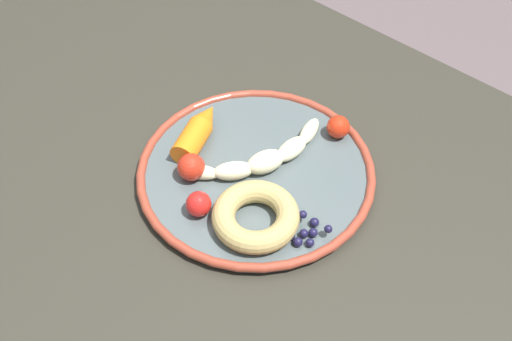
% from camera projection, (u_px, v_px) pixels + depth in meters
% --- Properties ---
extents(dining_table, '(1.13, 0.84, 0.75)m').
position_uv_depth(dining_table, '(210.00, 219.00, 0.92)').
color(dining_table, '#2D2B22').
rests_on(dining_table, ground_plane).
extents(plate, '(0.32, 0.32, 0.02)m').
position_uv_depth(plate, '(256.00, 172.00, 0.84)').
color(plate, '#495456').
rests_on(plate, dining_table).
extents(banana, '(0.11, 0.20, 0.03)m').
position_uv_depth(banana, '(262.00, 158.00, 0.84)').
color(banana, '#F2EBBA').
rests_on(banana, plate).
extents(carrot_orange, '(0.07, 0.11, 0.03)m').
position_uv_depth(carrot_orange, '(198.00, 131.00, 0.87)').
color(carrot_orange, orange).
rests_on(carrot_orange, plate).
extents(donut, '(0.14, 0.14, 0.03)m').
position_uv_depth(donut, '(256.00, 216.00, 0.77)').
color(donut, tan).
rests_on(donut, plate).
extents(blueberry_pile, '(0.05, 0.05, 0.02)m').
position_uv_depth(blueberry_pile, '(308.00, 232.00, 0.77)').
color(blueberry_pile, '#191638').
rests_on(blueberry_pile, plate).
extents(tomato_near, '(0.04, 0.04, 0.04)m').
position_uv_depth(tomato_near, '(191.00, 167.00, 0.82)').
color(tomato_near, red).
rests_on(tomato_near, plate).
extents(tomato_mid, '(0.03, 0.03, 0.03)m').
position_uv_depth(tomato_mid, '(338.00, 127.00, 0.87)').
color(tomato_mid, red).
rests_on(tomato_mid, plate).
extents(tomato_far, '(0.03, 0.03, 0.03)m').
position_uv_depth(tomato_far, '(199.00, 204.00, 0.78)').
color(tomato_far, red).
rests_on(tomato_far, plate).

